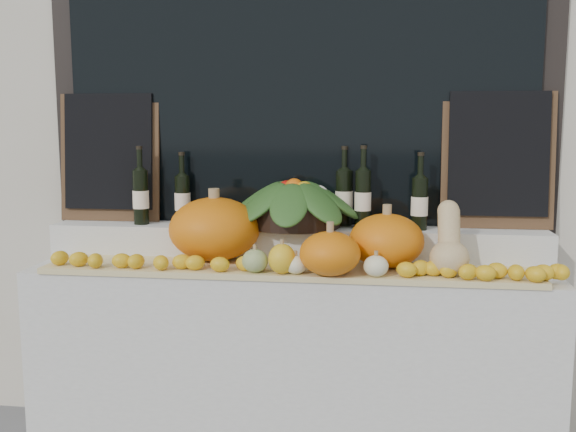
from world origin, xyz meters
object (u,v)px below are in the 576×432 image
Objects in this scene: pumpkin_right at (386,241)px; produce_bowl at (294,203)px; pumpkin_left at (215,229)px; butternut_squash at (449,245)px; wine_bottle_tall at (344,197)px.

produce_bowl is at bearing 154.71° from pumpkin_right.
butternut_squash is at bearing -7.85° from pumpkin_left.
pumpkin_right is 0.38m from wine_bottle_tall.
butternut_squash is (1.01, -0.14, -0.02)m from pumpkin_left.
pumpkin_right is 0.49× the size of produce_bowl.
produce_bowl is 0.24m from wine_bottle_tall.
pumpkin_right is at bearing -25.29° from produce_bowl.
pumpkin_left is at bearing 172.15° from butternut_squash.
pumpkin_left is 0.76m from pumpkin_right.
produce_bowl reaches higher than pumpkin_right.
butternut_squash is 0.74m from produce_bowl.
butternut_squash reaches higher than pumpkin_right.
butternut_squash is at bearing -40.60° from wine_bottle_tall.
pumpkin_left is 1.10× the size of wine_bottle_tall.
pumpkin_right is 0.86× the size of wine_bottle_tall.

